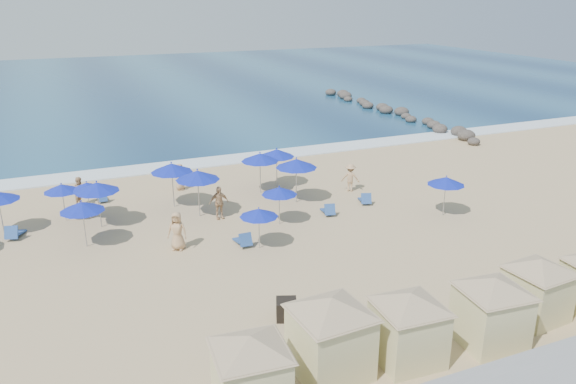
# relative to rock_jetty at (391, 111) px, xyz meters

# --- Properties ---
(ground) EXTENTS (160.00, 160.00, 0.00)m
(ground) POSITION_rel_rock_jetty_xyz_m (-24.01, -24.90, -0.36)
(ground) COLOR tan
(ground) RESTS_ON ground
(ocean) EXTENTS (160.00, 80.00, 0.06)m
(ocean) POSITION_rel_rock_jetty_xyz_m (-24.01, 30.10, -0.33)
(ocean) COLOR navy
(ocean) RESTS_ON ground
(surf_line) EXTENTS (160.00, 2.50, 0.08)m
(surf_line) POSITION_rel_rock_jetty_xyz_m (-24.01, -9.40, -0.32)
(surf_line) COLOR white
(surf_line) RESTS_ON ground
(rock_jetty) EXTENTS (2.56, 26.66, 0.96)m
(rock_jetty) POSITION_rel_rock_jetty_xyz_m (0.00, 0.00, 0.00)
(rock_jetty) COLOR #322C2A
(rock_jetty) RESTS_ON ground
(trash_bin) EXTENTS (0.97, 0.97, 0.75)m
(trash_bin) POSITION_rel_rock_jetty_xyz_m (-24.51, -30.59, 0.01)
(trash_bin) COLOR black
(trash_bin) RESTS_ON ground
(cabana_0) EXTENTS (4.31, 4.31, 2.71)m
(cabana_0) POSITION_rel_rock_jetty_xyz_m (-27.34, -34.64, 1.19)
(cabana_0) COLOR beige
(cabana_0) RESTS_ON ground
(cabana_1) EXTENTS (4.72, 4.72, 2.97)m
(cabana_1) POSITION_rel_rock_jetty_xyz_m (-24.47, -34.04, 1.34)
(cabana_1) COLOR beige
(cabana_1) RESTS_ON ground
(cabana_2) EXTENTS (4.34, 4.34, 2.73)m
(cabana_2) POSITION_rel_rock_jetty_xyz_m (-21.85, -34.44, 1.20)
(cabana_2) COLOR beige
(cabana_2) RESTS_ON ground
(cabana_3) EXTENTS (4.37, 4.37, 2.75)m
(cabana_3) POSITION_rel_rock_jetty_xyz_m (-18.68, -34.75, 1.21)
(cabana_3) COLOR beige
(cabana_3) RESTS_ON ground
(cabana_4) EXTENTS (4.20, 4.20, 2.64)m
(cabana_4) POSITION_rel_rock_jetty_xyz_m (-15.98, -34.14, 1.15)
(cabana_4) COLOR beige
(cabana_4) RESTS_ON ground
(umbrella_2) EXTENTS (1.86, 1.86, 2.12)m
(umbrella_2) POSITION_rel_rock_jetty_xyz_m (-31.60, -17.06, 1.48)
(umbrella_2) COLOR #A5A8AD
(umbrella_2) RESTS_ON ground
(umbrella_3) EXTENTS (2.08, 2.08, 2.37)m
(umbrella_3) POSITION_rel_rock_jetty_xyz_m (-30.84, -20.98, 1.69)
(umbrella_3) COLOR #A5A8AD
(umbrella_3) RESTS_ON ground
(umbrella_4) EXTENTS (1.87, 1.87, 2.13)m
(umbrella_4) POSITION_rel_rock_jetty_xyz_m (-30.36, -17.32, 1.48)
(umbrella_4) COLOR #A5A8AD
(umbrella_4) RESTS_ON ground
(umbrella_5) EXTENTS (2.22, 2.22, 2.53)m
(umbrella_5) POSITION_rel_rock_jetty_xyz_m (-29.94, -18.74, 1.83)
(umbrella_5) COLOR #A5A8AD
(umbrella_5) RESTS_ON ground
(umbrella_6) EXTENTS (1.83, 1.83, 2.08)m
(umbrella_6) POSITION_rel_rock_jetty_xyz_m (-23.28, -24.40, 1.44)
(umbrella_6) COLOR #A5A8AD
(umbrella_6) RESTS_ON ground
(umbrella_7) EXTENTS (2.27, 2.27, 2.58)m
(umbrella_7) POSITION_rel_rock_jetty_xyz_m (-20.45, -16.99, 1.88)
(umbrella_7) COLOR #A5A8AD
(umbrella_7) RESTS_ON ground
(umbrella_8) EXTENTS (1.86, 1.86, 2.12)m
(umbrella_8) POSITION_rel_rock_jetty_xyz_m (-21.26, -22.01, 1.48)
(umbrella_8) COLOR #A5A8AD
(umbrella_8) RESTS_ON ground
(umbrella_9) EXTENTS (2.22, 2.22, 2.52)m
(umbrella_9) POSITION_rel_rock_jetty_xyz_m (-19.09, -16.30, 1.83)
(umbrella_9) COLOR #A5A8AD
(umbrella_9) RESTS_ON ground
(umbrella_10) EXTENTS (2.39, 2.39, 2.72)m
(umbrella_10) POSITION_rel_rock_jetty_xyz_m (-19.12, -19.36, 1.99)
(umbrella_10) COLOR #A5A8AD
(umbrella_10) RESTS_ON ground
(umbrella_11) EXTENTS (2.00, 2.00, 2.28)m
(umbrella_11) POSITION_rel_rock_jetty_xyz_m (-12.55, -24.40, 1.62)
(umbrella_11) COLOR #A5A8AD
(umbrella_11) RESTS_ON ground
(umbrella_12) EXTENTS (2.38, 2.38, 2.71)m
(umbrella_12) POSITION_rel_rock_jetty_xyz_m (-24.85, -19.29, 1.98)
(umbrella_12) COLOR #A5A8AD
(umbrella_12) RESTS_ON ground
(umbrella_13) EXTENTS (2.34, 2.34, 2.67)m
(umbrella_13) POSITION_rel_rock_jetty_xyz_m (-25.82, -17.29, 1.95)
(umbrella_13) COLOR #A5A8AD
(umbrella_13) RESTS_ON ground
(beach_chair_1) EXTENTS (1.00, 1.52, 0.77)m
(beach_chair_1) POSITION_rel_rock_jetty_xyz_m (-34.05, -18.51, -0.09)
(beach_chair_1) COLOR #284D93
(beach_chair_1) RESTS_ON ground
(beach_chair_2) EXTENTS (0.57, 1.23, 0.67)m
(beach_chair_2) POSITION_rel_rock_jetty_xyz_m (-29.50, -14.77, -0.13)
(beach_chair_2) COLOR #284D93
(beach_chair_2) RESTS_ON ground
(beach_chair_3) EXTENTS (0.61, 1.36, 0.75)m
(beach_chair_3) POSITION_rel_rock_jetty_xyz_m (-23.88, -23.79, -0.10)
(beach_chair_3) COLOR #284D93
(beach_chair_3) RESTS_ON ground
(beach_chair_4) EXTENTS (0.87, 1.41, 0.72)m
(beach_chair_4) POSITION_rel_rock_jetty_xyz_m (-18.28, -21.81, -0.11)
(beach_chair_4) COLOR #284D93
(beach_chair_4) RESTS_ON ground
(beach_chair_5) EXTENTS (1.00, 1.43, 0.72)m
(beach_chair_5) POSITION_rel_rock_jetty_xyz_m (-15.53, -21.10, -0.11)
(beach_chair_5) COLOR #284D93
(beach_chair_5) RESTS_ON ground
(beachgoer_1) EXTENTS (0.97, 1.03, 1.67)m
(beachgoer_1) POSITION_rel_rock_jetty_xyz_m (-30.64, -14.88, 0.47)
(beachgoer_1) COLOR tan
(beachgoer_1) RESTS_ON ground
(beachgoer_2) EXTENTS (1.08, 0.49, 1.82)m
(beachgoer_2) POSITION_rel_rock_jetty_xyz_m (-23.96, -20.04, 0.55)
(beachgoer_2) COLOR tan
(beachgoer_2) RESTS_ON ground
(beachgoer_3) EXTENTS (1.29, 1.16, 1.73)m
(beachgoer_3) POSITION_rel_rock_jetty_xyz_m (-15.27, -18.86, 0.50)
(beachgoer_3) COLOR tan
(beachgoer_3) RESTS_ON ground
(beachgoer_4) EXTENTS (0.82, 0.96, 1.66)m
(beachgoer_4) POSITION_rel_rock_jetty_xyz_m (-24.80, -14.49, 0.47)
(beachgoer_4) COLOR tan
(beachgoer_4) RESTS_ON ground
(beachgoer_5) EXTENTS (1.09, 0.97, 1.88)m
(beachgoer_5) POSITION_rel_rock_jetty_xyz_m (-26.87, -23.01, 0.58)
(beachgoer_5) COLOR tan
(beachgoer_5) RESTS_ON ground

